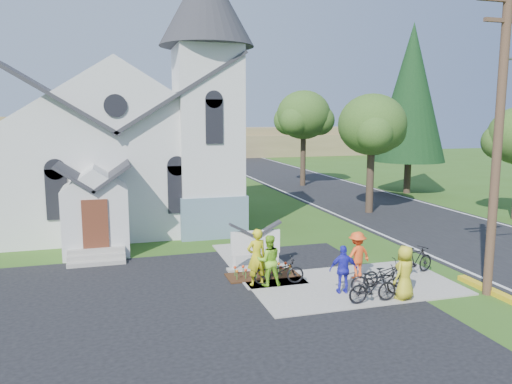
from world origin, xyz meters
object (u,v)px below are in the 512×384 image
object	(u,v)px
cyclist_0	(257,257)
cyclist_1	(269,260)
church_sign	(256,243)
bike_4	(385,273)
cyclist_4	(405,273)
utility_pole	(501,128)
bike_2	(378,280)
bike_0	(279,271)
bike_1	(373,287)
bike_3	(416,260)
cyclist_2	(343,269)
cyclist_3	(357,255)

from	to	relation	value
cyclist_0	cyclist_1	distance (m)	0.43
church_sign	bike_4	world-z (taller)	church_sign
church_sign	cyclist_4	distance (m)	5.68
church_sign	utility_pole	world-z (taller)	utility_pole
cyclist_1	bike_2	xyz separation A→B (m)	(3.14, -1.79, -0.42)
bike_0	bike_1	xyz separation A→B (m)	(2.22, -2.44, 0.03)
bike_4	bike_3	bearing A→B (deg)	-66.80
bike_1	bike_4	world-z (taller)	bike_1
cyclist_4	cyclist_2	bearing A→B (deg)	-56.85
church_sign	cyclist_2	size ratio (longest dim) A/B	1.39
bike_4	cyclist_3	bearing A→B (deg)	27.36
bike_2	bike_4	world-z (taller)	bike_2
bike_3	bike_0	bearing A→B (deg)	69.73
cyclist_1	cyclist_2	xyz separation A→B (m)	(2.11, -1.38, -0.09)
cyclist_4	bike_4	size ratio (longest dim) A/B	1.02
cyclist_0	cyclist_2	bearing A→B (deg)	138.80
utility_pole	bike_3	size ratio (longest dim) A/B	5.82
bike_2	bike_3	bearing A→B (deg)	-39.96
utility_pole	bike_3	xyz separation A→B (m)	(-1.17, 2.36, -4.84)
bike_2	bike_1	bearing A→B (deg)	158.14
cyclist_4	cyclist_3	bearing A→B (deg)	-102.19
cyclist_3	bike_4	size ratio (longest dim) A/B	1.00
cyclist_1	bike_4	bearing A→B (deg)	168.28
church_sign	bike_1	distance (m)	5.08
bike_4	cyclist_4	bearing A→B (deg)	175.13
cyclist_2	church_sign	bearing A→B (deg)	-48.69
cyclist_0	bike_1	world-z (taller)	cyclist_0
cyclist_0	bike_0	world-z (taller)	cyclist_0
utility_pole	cyclist_0	bearing A→B (deg)	157.86
cyclist_2	bike_2	world-z (taller)	cyclist_2
cyclist_4	bike_4	bearing A→B (deg)	-117.43
bike_1	bike_3	bearing A→B (deg)	-54.40
bike_1	bike_4	distance (m)	1.73
cyclist_3	cyclist_0	bearing A→B (deg)	-17.12
cyclist_0	bike_3	bearing A→B (deg)	165.54
bike_2	bike_4	xyz separation A→B (m)	(0.64, 0.64, -0.02)
cyclist_4	bike_4	distance (m)	1.33
church_sign	bike_4	distance (m)	4.86
church_sign	bike_2	xyz separation A→B (m)	(3.02, -3.77, -0.52)
bike_2	bike_3	xyz separation A→B (m)	(2.38, 1.43, 0.06)
bike_4	cyclist_2	bearing A→B (deg)	96.26
bike_2	bike_4	distance (m)	0.90
cyclist_0	cyclist_2	xyz separation A→B (m)	(2.49, -1.54, -0.19)
bike_0	bike_1	world-z (taller)	bike_1
cyclist_0	cyclist_4	world-z (taller)	cyclist_0
cyclist_1	cyclist_4	size ratio (longest dim) A/B	1.02
cyclist_4	bike_4	xyz separation A→B (m)	(0.07, 1.26, -0.42)
cyclist_3	utility_pole	bearing A→B (deg)	131.31
bike_1	bike_2	size ratio (longest dim) A/B	0.92
cyclist_2	bike_1	bearing A→B (deg)	126.25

